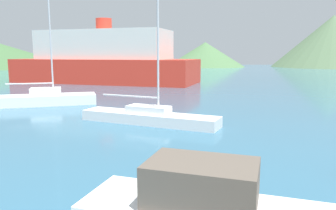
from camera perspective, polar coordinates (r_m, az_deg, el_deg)
name	(u,v)px	position (r m, az deg, el deg)	size (l,w,h in m)	color
sailboat_inner	(46,98)	(26.90, -20.46, 1.14)	(7.65, 4.66, 10.10)	white
sailboat_middle	(149,116)	(18.45, -3.38, -1.84)	(8.14, 4.21, 10.65)	white
ferry_distant	(105,60)	(46.03, -10.94, 7.72)	(26.25, 13.86, 8.61)	red
hill_central	(107,56)	(96.40, -10.54, 8.44)	(34.87, 34.87, 6.79)	#3D6038
hill_east	(205,54)	(102.49, 6.50, 8.74)	(24.15, 24.15, 7.47)	#476B42
hill_far_east	(332,41)	(110.88, 26.69, 9.88)	(34.47, 34.47, 15.26)	#4C6647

